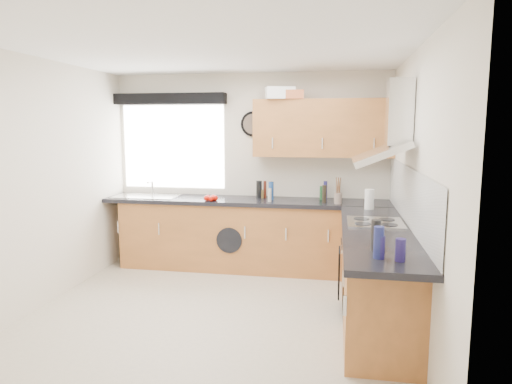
% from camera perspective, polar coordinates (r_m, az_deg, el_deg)
% --- Properties ---
extents(ground_plane, '(3.60, 3.60, 0.00)m').
position_cam_1_polar(ground_plane, '(4.61, -5.10, -15.11)').
color(ground_plane, beige).
extents(ceiling, '(3.60, 3.60, 0.02)m').
position_cam_1_polar(ceiling, '(4.29, -5.54, 17.26)').
color(ceiling, white).
rests_on(ceiling, wall_back).
extents(wall_back, '(3.60, 0.02, 2.50)m').
position_cam_1_polar(wall_back, '(6.02, -0.75, 2.75)').
color(wall_back, silver).
rests_on(wall_back, ground_plane).
extents(wall_front, '(3.60, 0.02, 2.50)m').
position_cam_1_polar(wall_front, '(2.61, -15.89, -4.80)').
color(wall_front, silver).
rests_on(wall_front, ground_plane).
extents(wall_left, '(0.02, 3.60, 2.50)m').
position_cam_1_polar(wall_left, '(5.06, -25.39, 0.91)').
color(wall_left, silver).
rests_on(wall_left, ground_plane).
extents(wall_right, '(0.02, 3.60, 2.50)m').
position_cam_1_polar(wall_right, '(4.17, 19.25, -0.14)').
color(wall_right, silver).
rests_on(wall_right, ground_plane).
extents(window, '(1.40, 0.02, 1.10)m').
position_cam_1_polar(window, '(6.27, -10.29, 5.59)').
color(window, white).
rests_on(window, wall_back).
extents(window_blind, '(1.50, 0.18, 0.14)m').
position_cam_1_polar(window_blind, '(6.19, -10.74, 11.38)').
color(window_blind, black).
rests_on(window_blind, wall_back).
extents(splashback, '(0.01, 3.00, 0.54)m').
position_cam_1_polar(splashback, '(4.48, 18.49, -0.47)').
color(splashback, white).
rests_on(splashback, wall_right).
extents(base_cab_back, '(3.00, 0.58, 0.86)m').
position_cam_1_polar(base_cab_back, '(5.89, -2.23, -5.47)').
color(base_cab_back, '#975B2B').
rests_on(base_cab_back, ground_plane).
extents(base_cab_corner, '(0.60, 0.60, 0.86)m').
position_cam_1_polar(base_cab_corner, '(5.76, 13.57, -6.00)').
color(base_cab_corner, '#975B2B').
rests_on(base_cab_corner, ground_plane).
extents(base_cab_right, '(0.58, 2.10, 0.86)m').
position_cam_1_polar(base_cab_right, '(4.47, 14.71, -10.22)').
color(base_cab_right, '#975B2B').
rests_on(base_cab_right, ground_plane).
extents(worktop_back, '(3.60, 0.62, 0.05)m').
position_cam_1_polar(worktop_back, '(5.77, -1.31, -1.14)').
color(worktop_back, black).
rests_on(worktop_back, base_cab_back).
extents(worktop_right, '(0.62, 2.42, 0.05)m').
position_cam_1_polar(worktop_right, '(4.20, 14.96, -4.97)').
color(worktop_right, black).
rests_on(worktop_right, base_cab_right).
extents(sink, '(0.84, 0.46, 0.10)m').
position_cam_1_polar(sink, '(6.16, -13.53, -0.16)').
color(sink, silver).
rests_on(sink, worktop_back).
extents(oven, '(0.56, 0.58, 0.85)m').
position_cam_1_polar(oven, '(4.61, 14.44, -9.69)').
color(oven, black).
rests_on(oven, ground_plane).
extents(hob_plate, '(0.52, 0.52, 0.01)m').
position_cam_1_polar(hob_plate, '(4.49, 14.66, -3.70)').
color(hob_plate, silver).
rests_on(hob_plate, worktop_right).
extents(extractor_hood, '(0.52, 0.78, 0.66)m').
position_cam_1_polar(extractor_hood, '(4.41, 16.37, 7.19)').
color(extractor_hood, silver).
rests_on(extractor_hood, wall_right).
extents(upper_cabinets, '(1.70, 0.35, 0.70)m').
position_cam_1_polar(upper_cabinets, '(5.71, 8.39, 7.90)').
color(upper_cabinets, '#975B2B').
rests_on(upper_cabinets, wall_back).
extents(washing_machine, '(0.62, 0.60, 0.88)m').
position_cam_1_polar(washing_machine, '(5.91, -2.69, -5.35)').
color(washing_machine, white).
rests_on(washing_machine, ground_plane).
extents(wall_clock, '(0.33, 0.04, 0.33)m').
position_cam_1_polar(wall_clock, '(5.94, -0.36, 8.50)').
color(wall_clock, black).
rests_on(wall_clock, wall_back).
extents(casserole, '(0.39, 0.33, 0.14)m').
position_cam_1_polar(casserole, '(5.66, 3.02, 12.23)').
color(casserole, white).
rests_on(casserole, upper_cabinets).
extents(storage_box, '(0.25, 0.21, 0.10)m').
position_cam_1_polar(storage_box, '(5.64, 4.78, 12.04)').
color(storage_box, '#C86337').
rests_on(storage_box, upper_cabinets).
extents(utensil_pot, '(0.10, 0.10, 0.13)m').
position_cam_1_polar(utensil_pot, '(5.50, 10.21, -0.79)').
color(utensil_pot, '#806A5E').
rests_on(utensil_pot, worktop_back).
extents(kitchen_roll, '(0.12, 0.12, 0.22)m').
position_cam_1_polar(kitchen_roll, '(5.21, 13.98, -0.89)').
color(kitchen_roll, white).
rests_on(kitchen_roll, worktop_right).
extents(tomato_cluster, '(0.18, 0.18, 0.07)m').
position_cam_1_polar(tomato_cluster, '(5.66, -5.67, -0.75)').
color(tomato_cluster, red).
rests_on(tomato_cluster, worktop_back).
extents(jar_0, '(0.04, 0.04, 0.17)m').
position_cam_1_polar(jar_0, '(5.77, 8.17, -0.12)').
color(jar_0, '#1C4E25').
rests_on(jar_0, worktop_back).
extents(jar_1, '(0.05, 0.05, 0.23)m').
position_cam_1_polar(jar_1, '(5.83, 8.65, 0.24)').
color(jar_1, navy).
rests_on(jar_1, worktop_back).
extents(jar_2, '(0.07, 0.07, 0.11)m').
position_cam_1_polar(jar_2, '(5.85, 0.66, -0.24)').
color(jar_2, olive).
rests_on(jar_2, worktop_back).
extents(jar_3, '(0.05, 0.05, 0.21)m').
position_cam_1_polar(jar_3, '(5.54, 8.54, -0.25)').
color(jar_3, black).
rests_on(jar_3, worktop_back).
extents(jar_4, '(0.06, 0.06, 0.23)m').
position_cam_1_polar(jar_4, '(5.71, 1.90, 0.16)').
color(jar_4, navy).
rests_on(jar_4, worktop_back).
extents(jar_5, '(0.07, 0.07, 0.23)m').
position_cam_1_polar(jar_5, '(5.83, 0.38, 0.32)').
color(jar_5, black).
rests_on(jar_5, worktop_back).
extents(jar_6, '(0.06, 0.06, 0.23)m').
position_cam_1_polar(jar_6, '(5.82, 10.15, 0.20)').
color(jar_6, '#A09988').
rests_on(jar_6, worktop_back).
extents(jar_7, '(0.04, 0.04, 0.22)m').
position_cam_1_polar(jar_7, '(5.87, 1.12, 0.33)').
color(jar_7, '#551E11').
rests_on(jar_7, worktop_back).
extents(jar_8, '(0.04, 0.04, 0.17)m').
position_cam_1_polar(jar_8, '(5.56, 1.71, -0.37)').
color(jar_8, '#B7AD9C').
rests_on(jar_8, worktop_back).
extents(bottle_0, '(0.07, 0.07, 0.23)m').
position_cam_1_polar(bottle_0, '(3.30, 15.08, -6.12)').
color(bottle_0, navy).
rests_on(bottle_0, worktop_right).
extents(bottle_1, '(0.07, 0.07, 0.16)m').
position_cam_1_polar(bottle_1, '(3.30, 15.25, -6.70)').
color(bottle_1, navy).
rests_on(bottle_1, worktop_right).
extents(bottle_2, '(0.07, 0.07, 0.16)m').
position_cam_1_polar(bottle_2, '(3.28, 17.60, -6.92)').
color(bottle_2, '#211852').
rests_on(bottle_2, worktop_right).
extents(bottle_3, '(0.07, 0.07, 0.23)m').
position_cam_1_polar(bottle_3, '(3.49, 14.75, -5.26)').
color(bottle_3, black).
rests_on(bottle_3, worktop_right).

